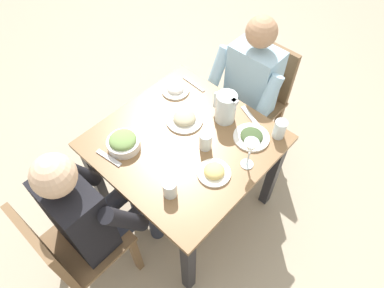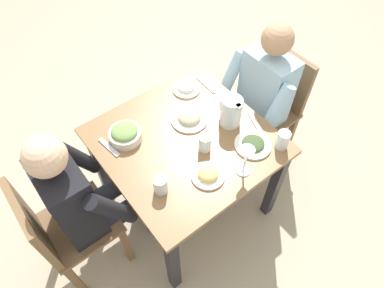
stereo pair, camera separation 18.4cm
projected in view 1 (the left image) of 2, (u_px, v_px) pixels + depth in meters
ground_plane at (186, 202)px, 2.52m from camera, size 8.00×8.00×0.00m
dining_table at (185, 153)px, 2.03m from camera, size 0.93×0.93×0.74m
chair_near at (258, 95)px, 2.49m from camera, size 0.40×0.40×0.89m
chair_far at (71, 248)px, 1.79m from camera, size 0.40×0.40×0.89m
diner_near at (243, 95)px, 2.28m from camera, size 0.48×0.53×1.19m
diner_far at (96, 209)px, 1.77m from camera, size 0.48×0.53×1.19m
water_pitcher at (226, 107)px, 1.96m from camera, size 0.16×0.12×0.19m
salad_bowl at (123, 142)px, 1.87m from camera, size 0.18×0.18×0.09m
plate_beans at (184, 118)px, 2.01m from camera, size 0.22×0.22×0.06m
plate_yoghurt at (175, 89)px, 2.16m from camera, size 0.18×0.18×0.05m
plate_dolmas at (251, 137)px, 1.93m from camera, size 0.21×0.21×0.04m
plate_fries at (214, 172)px, 1.78m from camera, size 0.18×0.18×0.06m
water_glass_near_right at (170, 189)px, 1.68m from camera, size 0.07×0.07×0.10m
water_glass_far_left at (280, 129)px, 1.91m from camera, size 0.07×0.07×0.11m
water_glass_center at (206, 141)px, 1.86m from camera, size 0.07×0.07×0.11m
wine_glass at (250, 149)px, 1.72m from camera, size 0.08×0.08×0.20m
fork_near at (109, 158)px, 1.85m from camera, size 0.17×0.05×0.01m
knife_near at (194, 84)px, 2.21m from camera, size 0.19×0.03×0.01m
fork_far at (250, 116)px, 2.04m from camera, size 0.17×0.09×0.01m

